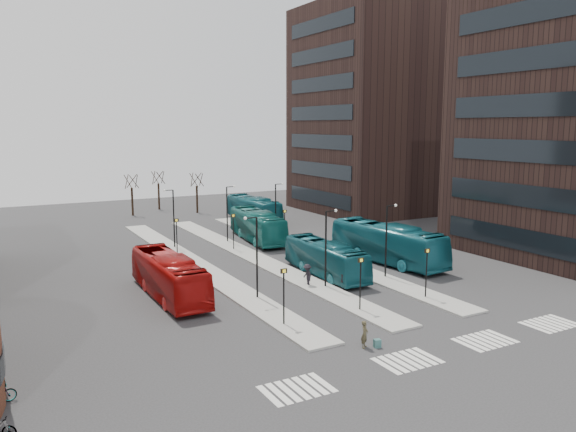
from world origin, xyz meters
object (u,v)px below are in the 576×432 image
teal_bus_d (254,209)px  commuter_a (185,291)px  commuter_c (307,275)px  red_bus (169,276)px  commuter_b (343,280)px  teal_bus_b (257,226)px  suitcase (377,343)px  teal_bus_c (387,243)px  traveller (365,334)px  teal_bus_a (325,258)px

teal_bus_d → commuter_a: size_ratio=6.90×
commuter_c → commuter_a: bearing=-87.0°
red_bus → teal_bus_d: teal_bus_d is taller
commuter_b → commuter_a: bearing=84.5°
red_bus → commuter_c: size_ratio=6.31×
red_bus → teal_bus_b: (14.93, 15.74, 0.08)m
red_bus → commuter_c: (10.48, -2.68, -0.70)m
suitcase → teal_bus_b: teal_bus_b is taller
teal_bus_c → commuter_b: 10.65m
commuter_c → suitcase: bearing=-5.1°
traveller → red_bus: bearing=77.2°
traveller → teal_bus_b: bearing=37.8°
teal_bus_b → traveller: teal_bus_b is taller
suitcase → commuter_c: size_ratio=0.26×
teal_bus_a → commuter_a: bearing=-171.5°
teal_bus_d → commuter_a: bearing=-123.3°
teal_bus_b → teal_bus_d: size_ratio=1.01×
teal_bus_c → commuter_b: (-8.89, -5.78, -0.96)m
commuter_a → commuter_b: (11.71, -3.17, -0.00)m
commuter_b → teal_bus_d: bearing=-3.6°
suitcase → commuter_a: (-7.03, 13.46, 0.63)m
teal_bus_b → commuter_c: (-4.45, -18.41, -0.78)m
teal_bus_c → commuter_b: teal_bus_c is taller
suitcase → traveller: 0.93m
suitcase → traveller: bearing=162.0°
teal_bus_d → commuter_c: (-9.49, -30.03, -0.75)m
suitcase → commuter_b: 11.32m
traveller → teal_bus_a: bearing=27.8°
commuter_c → red_bus: bearing=-96.8°
teal_bus_c → commuter_a: bearing=-177.2°
teal_bus_b → teal_bus_d: bearing=73.9°
teal_bus_d → teal_bus_c: bearing=-87.2°
red_bus → teal_bus_b: bearing=46.3°
teal_bus_b → traveller: (-7.93, -30.75, -0.89)m
teal_bus_b → teal_bus_d: teal_bus_b is taller
traveller → teal_bus_c: bearing=10.1°
suitcase → teal_bus_a: bearing=78.5°
commuter_a → red_bus: bearing=-89.6°
red_bus → teal_bus_b: 21.69m
teal_bus_b → suitcase: bearing=-95.8°
traveller → commuter_c: 12.82m
teal_bus_c → teal_bus_d: 26.68m
teal_bus_a → teal_bus_d: 28.53m
commuter_b → suitcase: bearing=165.2°
suitcase → red_bus: bearing=126.8°
red_bus → teal_bus_c: teal_bus_c is taller
suitcase → commuter_b: commuter_b is taller
traveller → commuter_c: (3.48, 12.34, 0.12)m
teal_bus_b → commuter_a: size_ratio=6.98×
teal_bus_c → commuter_a: (-20.59, -2.62, -0.96)m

